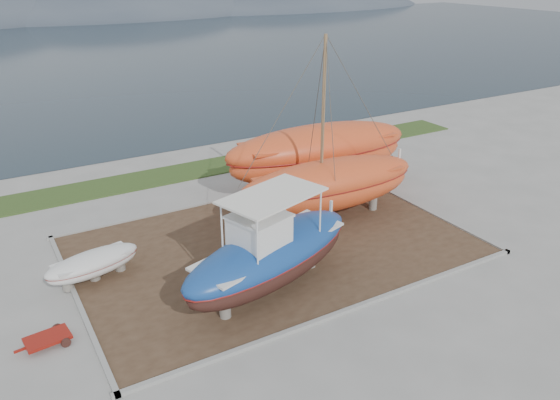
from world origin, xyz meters
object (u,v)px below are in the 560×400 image
white_dinghy (93,267)px  orange_bare_hull (318,159)px  orange_sailboat (331,133)px  blue_caique (271,244)px  red_trailer (48,341)px

white_dinghy → orange_bare_hull: orange_bare_hull is taller
orange_sailboat → orange_bare_hull: (1.86, 3.75, -2.82)m
orange_sailboat → orange_bare_hull: size_ratio=0.85×
blue_caique → red_trailer: (-8.56, 0.99, -2.02)m
blue_caique → orange_sailboat: orange_sailboat is taller
blue_caique → red_trailer: bearing=156.1°
white_dinghy → orange_bare_hull: 14.35m
blue_caique → white_dinghy: size_ratio=2.17×
orange_bare_hull → blue_caique: bearing=-130.1°
red_trailer → blue_caique: bearing=-13.4°
orange_bare_hull → red_trailer: (-16.28, -7.07, -1.80)m
white_dinghy → orange_sailboat: (11.98, -0.17, 4.11)m
blue_caique → white_dinghy: (-6.11, 4.48, -1.51)m
blue_caique → orange_sailboat: 7.73m
orange_bare_hull → red_trailer: 17.84m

